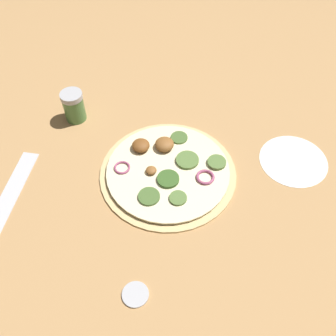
# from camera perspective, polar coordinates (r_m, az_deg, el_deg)

# --- Properties ---
(ground_plane) EXTENTS (3.00, 3.00, 0.00)m
(ground_plane) POSITION_cam_1_polar(r_m,az_deg,el_deg) (0.80, 0.00, -0.80)
(ground_plane) COLOR tan
(pizza) EXTENTS (0.28, 0.28, 0.03)m
(pizza) POSITION_cam_1_polar(r_m,az_deg,el_deg) (0.80, -0.02, -0.31)
(pizza) COLOR #D6B77A
(pizza) RESTS_ON ground_plane
(spice_jar) EXTENTS (0.05, 0.05, 0.07)m
(spice_jar) POSITION_cam_1_polar(r_m,az_deg,el_deg) (0.91, -13.52, 8.74)
(spice_jar) COLOR #4C7F42
(spice_jar) RESTS_ON ground_plane
(loose_cap) EXTENTS (0.04, 0.04, 0.01)m
(loose_cap) POSITION_cam_1_polar(r_m,az_deg,el_deg) (0.68, -4.77, -17.76)
(loose_cap) COLOR #B2B2B7
(loose_cap) RESTS_ON ground_plane
(flour_patch) EXTENTS (0.14, 0.14, 0.00)m
(flour_patch) POSITION_cam_1_polar(r_m,az_deg,el_deg) (0.86, 17.74, 1.04)
(flour_patch) COLOR white
(flour_patch) RESTS_ON ground_plane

